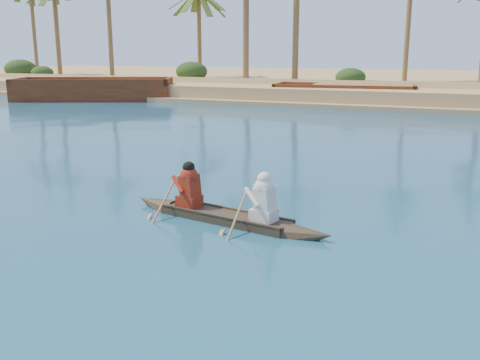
% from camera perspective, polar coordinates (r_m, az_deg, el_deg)
% --- Properties ---
extents(canoe, '(5.67, 1.74, 1.55)m').
position_cam_1_polar(canoe, '(12.91, -1.62, -3.14)').
color(canoe, '#392F1F').
rests_on(canoe, ground).
extents(barge_left, '(13.59, 9.28, 2.16)m').
position_cam_1_polar(barge_left, '(47.56, -15.30, 9.15)').
color(barge_left, maroon).
rests_on(barge_left, ground).
extents(barge_mid, '(11.17, 4.83, 1.80)m').
position_cam_1_polar(barge_mid, '(43.34, 11.00, 8.83)').
color(barge_mid, maroon).
rests_on(barge_mid, ground).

